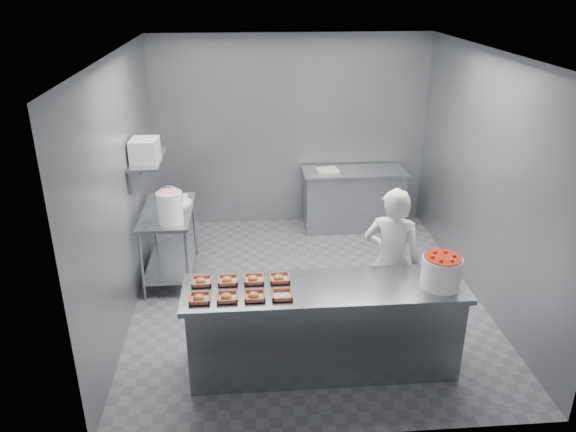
% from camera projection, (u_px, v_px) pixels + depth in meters
% --- Properties ---
extents(floor, '(4.50, 4.50, 0.00)m').
position_uv_depth(floor, '(307.00, 294.00, 6.71)').
color(floor, '#4C4C51').
rests_on(floor, ground).
extents(ceiling, '(4.50, 4.50, 0.00)m').
position_uv_depth(ceiling, '(311.00, 53.00, 5.61)').
color(ceiling, white).
rests_on(ceiling, wall_back).
extents(wall_back, '(4.00, 0.04, 2.80)m').
position_uv_depth(wall_back, '(291.00, 132.00, 8.22)').
color(wall_back, slate).
rests_on(wall_back, ground).
extents(wall_left, '(0.04, 4.50, 2.80)m').
position_uv_depth(wall_left, '(123.00, 190.00, 6.01)').
color(wall_left, slate).
rests_on(wall_left, ground).
extents(wall_right, '(0.04, 4.50, 2.80)m').
position_uv_depth(wall_right, '(485.00, 180.00, 6.31)').
color(wall_right, slate).
rests_on(wall_right, ground).
extents(service_counter, '(2.60, 0.70, 0.90)m').
position_uv_depth(service_counter, '(323.00, 327.00, 5.30)').
color(service_counter, slate).
rests_on(service_counter, ground).
extents(prep_table, '(0.60, 1.20, 0.90)m').
position_uv_depth(prep_table, '(169.00, 233.00, 6.91)').
color(prep_table, slate).
rests_on(prep_table, ground).
extents(back_counter, '(1.50, 0.60, 0.90)m').
position_uv_depth(back_counter, '(353.00, 199.00, 8.34)').
color(back_counter, slate).
rests_on(back_counter, ground).
extents(wall_shelf, '(0.35, 0.90, 0.03)m').
position_uv_depth(wall_shelf, '(147.00, 159.00, 6.52)').
color(wall_shelf, slate).
rests_on(wall_shelf, wall_left).
extents(tray_0, '(0.19, 0.18, 0.06)m').
position_uv_depth(tray_0, '(199.00, 298.00, 4.89)').
color(tray_0, tan).
rests_on(tray_0, service_counter).
extents(tray_1, '(0.19, 0.18, 0.06)m').
position_uv_depth(tray_1, '(227.00, 297.00, 4.91)').
color(tray_1, tan).
rests_on(tray_1, service_counter).
extents(tray_2, '(0.19, 0.18, 0.06)m').
position_uv_depth(tray_2, '(254.00, 296.00, 4.93)').
color(tray_2, tan).
rests_on(tray_2, service_counter).
extents(tray_3, '(0.19, 0.18, 0.04)m').
position_uv_depth(tray_3, '(282.00, 295.00, 4.95)').
color(tray_3, tan).
rests_on(tray_3, service_counter).
extents(tray_4, '(0.19, 0.18, 0.06)m').
position_uv_depth(tray_4, '(202.00, 281.00, 5.17)').
color(tray_4, tan).
rests_on(tray_4, service_counter).
extents(tray_5, '(0.19, 0.18, 0.06)m').
position_uv_depth(tray_5, '(228.00, 280.00, 5.18)').
color(tray_5, tan).
rests_on(tray_5, service_counter).
extents(tray_6, '(0.19, 0.18, 0.06)m').
position_uv_depth(tray_6, '(254.00, 279.00, 5.20)').
color(tray_6, tan).
rests_on(tray_6, service_counter).
extents(tray_7, '(0.19, 0.18, 0.06)m').
position_uv_depth(tray_7, '(279.00, 278.00, 5.22)').
color(tray_7, tan).
rests_on(tray_7, service_counter).
extents(worker, '(0.69, 0.58, 1.61)m').
position_uv_depth(worker, '(391.00, 262.00, 5.77)').
color(worker, silver).
rests_on(worker, ground).
extents(strawberry_tub, '(0.36, 0.36, 0.30)m').
position_uv_depth(strawberry_tub, '(441.00, 271.00, 5.07)').
color(strawberry_tub, white).
rests_on(strawberry_tub, service_counter).
extents(glaze_bucket, '(0.31, 0.29, 0.45)m').
position_uv_depth(glaze_bucket, '(170.00, 206.00, 6.39)').
color(glaze_bucket, white).
rests_on(glaze_bucket, prep_table).
extents(bucket_lid, '(0.37, 0.37, 0.02)m').
position_uv_depth(bucket_lid, '(178.00, 202.00, 6.99)').
color(bucket_lid, white).
rests_on(bucket_lid, prep_table).
extents(rag, '(0.16, 0.14, 0.02)m').
position_uv_depth(rag, '(182.00, 196.00, 7.19)').
color(rag, '#CCB28C').
rests_on(rag, prep_table).
extents(appliance, '(0.31, 0.36, 0.26)m').
position_uv_depth(appliance, '(145.00, 150.00, 6.36)').
color(appliance, gray).
rests_on(appliance, wall_shelf).
extents(paper_stack, '(0.33, 0.26, 0.04)m').
position_uv_depth(paper_stack, '(327.00, 170.00, 8.13)').
color(paper_stack, silver).
rests_on(paper_stack, back_counter).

